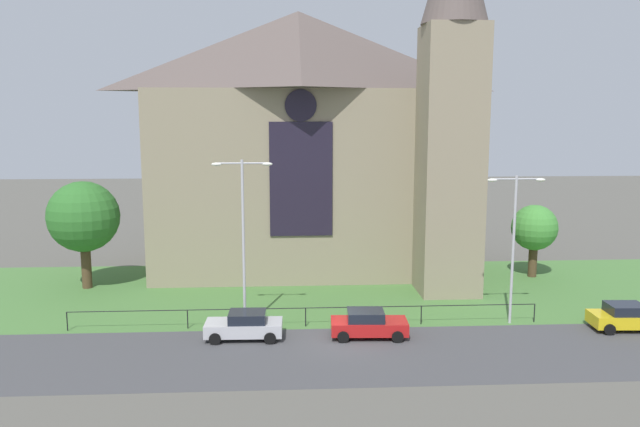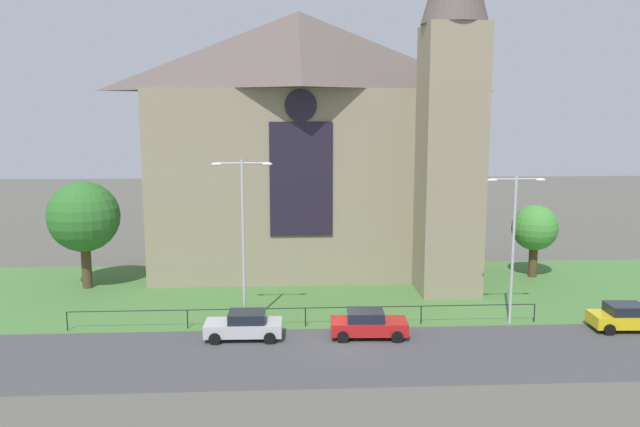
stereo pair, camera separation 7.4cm
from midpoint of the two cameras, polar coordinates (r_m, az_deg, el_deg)
The scene contains 12 objects.
ground at distance 44.35m, azimuth 0.90°, elevation -6.98°, with size 160.00×160.00×0.00m, color #56544C.
road_asphalt at distance 33.01m, azimuth 2.40°, elevation -12.68°, with size 120.00×8.00×0.01m, color #424244.
grass_verge at distance 42.43m, azimuth 1.09°, elevation -7.71°, with size 120.00×20.00×0.01m, color #477538.
church_building at distance 49.22m, azimuth -0.95°, elevation 6.74°, with size 23.20×16.20×26.00m.
iron_railing at distance 36.80m, azimuth -1.27°, elevation -8.78°, with size 27.21×0.07×1.13m.
tree_right_far at distance 49.88m, azimuth 18.95°, elevation -1.29°, with size 3.43×3.43×5.50m.
tree_left_far at distance 46.89m, azimuth -20.62°, elevation -0.30°, with size 4.96×4.96×7.62m.
streetlamp_near at distance 35.55m, azimuth -6.95°, elevation -1.04°, with size 3.37×0.26×9.71m.
streetlamp_far at distance 37.93m, azimuth 17.25°, elevation -1.56°, with size 3.37×0.26×8.74m.
parked_car_silver at distance 35.21m, azimuth -6.81°, elevation -10.05°, with size 4.24×2.10×1.51m.
parked_car_red at distance 35.30m, azimuth 4.44°, elevation -9.96°, with size 4.28×2.20×1.51m.
parked_car_yellow at distance 40.35m, azimuth 26.18°, elevation -8.44°, with size 4.28×2.19×1.51m.
Camera 2 is at (-2.99, -32.54, 12.16)m, focal length 35.26 mm.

